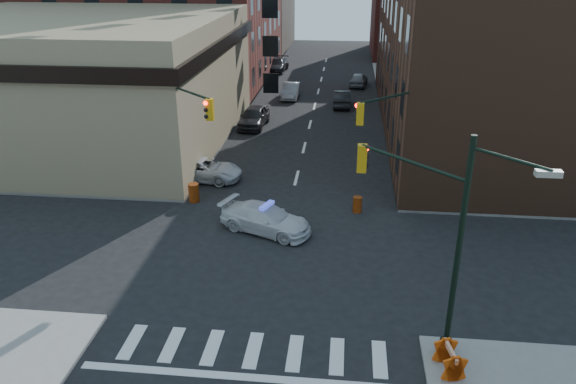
% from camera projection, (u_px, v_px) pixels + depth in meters
% --- Properties ---
extents(ground, '(140.00, 140.00, 0.00)m').
position_uv_depth(ground, '(277.00, 256.00, 26.36)').
color(ground, black).
rests_on(ground, ground).
extents(sidewalk_nw, '(34.00, 54.50, 0.15)m').
position_uv_depth(sidewalk_nw, '(98.00, 88.00, 58.51)').
color(sidewalk_nw, gray).
rests_on(sidewalk_nw, ground).
extents(sidewalk_ne, '(34.00, 54.50, 0.15)m').
position_uv_depth(sidewalk_ne, '(556.00, 100.00, 54.00)').
color(sidewalk_ne, gray).
rests_on(sidewalk_ne, ground).
extents(bank_building, '(22.00, 22.00, 9.00)m').
position_uv_depth(bank_building, '(76.00, 80.00, 41.33)').
color(bank_building, '#867757').
rests_on(bank_building, ground).
extents(commercial_row_ne, '(14.00, 34.00, 14.00)m').
position_uv_depth(commercial_row_ne, '(481.00, 39.00, 42.88)').
color(commercial_row_ne, '#503020').
rests_on(commercial_row_ne, ground).
extents(filler_ne, '(16.00, 16.00, 12.00)m').
position_uv_depth(filler_ne, '(433.00, 9.00, 75.61)').
color(filler_ne, maroon).
rests_on(filler_ne, ground).
extents(signal_pole_se, '(5.40, 5.27, 8.00)m').
position_uv_depth(signal_pole_se, '(433.00, 228.00, 18.90)').
color(signal_pole_se, black).
rests_on(signal_pole_se, sidewalk_se).
extents(signal_pole_nw, '(3.58, 3.67, 8.00)m').
position_uv_depth(signal_pole_nw, '(181.00, 131.00, 30.10)').
color(signal_pole_nw, black).
rests_on(signal_pole_nw, sidewalk_nw).
extents(signal_pole_ne, '(3.67, 3.58, 8.00)m').
position_uv_depth(signal_pole_ne, '(401.00, 138.00, 28.97)').
color(signal_pole_ne, black).
rests_on(signal_pole_ne, sidewalk_ne).
extents(tree_ne_near, '(3.00, 3.00, 4.85)m').
position_uv_depth(tree_ne_near, '(401.00, 75.00, 48.00)').
color(tree_ne_near, black).
rests_on(tree_ne_near, sidewalk_ne).
extents(tree_ne_far, '(3.00, 3.00, 4.85)m').
position_uv_depth(tree_ne_far, '(395.00, 58.00, 55.31)').
color(tree_ne_far, black).
rests_on(tree_ne_far, sidewalk_ne).
extents(police_car, '(5.20, 3.62, 1.40)m').
position_uv_depth(police_car, '(266.00, 219.00, 28.48)').
color(police_car, silver).
rests_on(police_car, ground).
extents(pickup, '(5.14, 2.83, 1.36)m').
position_uv_depth(pickup, '(203.00, 169.00, 35.00)').
color(pickup, silver).
rests_on(pickup, ground).
extents(parked_car_wnear, '(2.27, 4.96, 1.65)m').
position_uv_depth(parked_car_wnear, '(254.00, 117.00, 45.60)').
color(parked_car_wnear, black).
rests_on(parked_car_wnear, ground).
extents(parked_car_wfar, '(1.67, 4.43, 1.44)m').
position_uv_depth(parked_car_wfar, '(291.00, 91.00, 54.61)').
color(parked_car_wfar, gray).
rests_on(parked_car_wfar, ground).
extents(parked_car_wdeep, '(2.55, 5.46, 1.54)m').
position_uv_depth(parked_car_wdeep, '(277.00, 65.00, 66.75)').
color(parked_car_wdeep, black).
rests_on(parked_car_wdeep, ground).
extents(parked_car_enear, '(1.62, 4.47, 1.46)m').
position_uv_depth(parked_car_enear, '(342.00, 98.00, 51.71)').
color(parked_car_enear, black).
rests_on(parked_car_enear, ground).
extents(parked_car_efar, '(2.15, 4.30, 1.41)m').
position_uv_depth(parked_car_efar, '(359.00, 79.00, 59.51)').
color(parked_car_efar, gray).
rests_on(parked_car_efar, ground).
extents(pedestrian_a, '(0.85, 0.74, 1.98)m').
position_uv_depth(pedestrian_a, '(189.00, 165.00, 34.36)').
color(pedestrian_a, black).
rests_on(pedestrian_a, sidewalk_nw).
extents(pedestrian_b, '(1.11, 0.99, 1.89)m').
position_uv_depth(pedestrian_b, '(92.00, 178.00, 32.55)').
color(pedestrian_b, black).
rests_on(pedestrian_b, sidewalk_nw).
extents(pedestrian_c, '(1.11, 0.68, 1.77)m').
position_uv_depth(pedestrian_c, '(110.00, 162.00, 35.25)').
color(pedestrian_c, '#212932').
rests_on(pedestrian_c, sidewalk_nw).
extents(barrel_road, '(0.64, 0.64, 0.89)m').
position_uv_depth(barrel_road, '(357.00, 204.00, 30.71)').
color(barrel_road, '#D36709').
rests_on(barrel_road, ground).
extents(barrel_bank, '(0.72, 0.72, 1.08)m').
position_uv_depth(barrel_bank, '(194.00, 193.00, 31.97)').
color(barrel_bank, '#D8630A').
rests_on(barrel_bank, ground).
extents(barricade_se_a, '(0.84, 1.34, 0.94)m').
position_uv_depth(barricade_se_a, '(450.00, 360.00, 18.76)').
color(barricade_se_a, '#CF5009').
rests_on(barricade_se_a, sidewalk_se).
extents(barricade_nw_a, '(1.45, 0.93, 1.00)m').
position_uv_depth(barricade_nw_a, '(175.00, 177.00, 33.85)').
color(barricade_nw_a, '#C64909').
rests_on(barricade_nw_a, sidewalk_nw).
extents(barricade_nw_b, '(1.33, 0.87, 0.92)m').
position_uv_depth(barricade_nw_b, '(91.00, 181.00, 33.36)').
color(barricade_nw_b, '#C45709').
rests_on(barricade_nw_b, sidewalk_nw).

